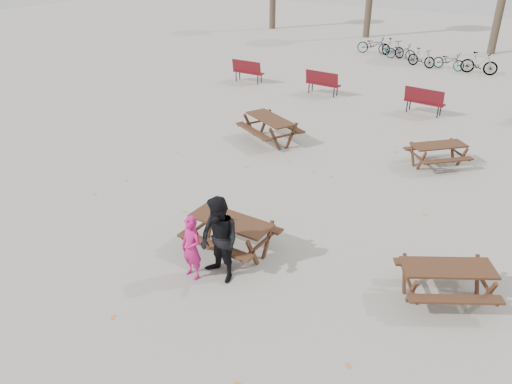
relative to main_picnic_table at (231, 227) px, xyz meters
The scene contains 13 objects.
ground 0.59m from the main_picnic_table, ahead, with size 80.00×80.00×0.00m, color gray.
main_picnic_table is the anchor object (origin of this frame).
food_tray 0.25m from the main_picnic_table, 79.69° to the right, with size 0.18×0.11×0.04m, color white.
bread_roll 0.28m from the main_picnic_table, 79.69° to the right, with size 0.14×0.06×0.05m, color tan.
soda_bottle 0.28m from the main_picnic_table, 103.07° to the right, with size 0.07×0.07×0.17m.
child 1.18m from the main_picnic_table, 95.59° to the right, with size 0.50×0.33×1.37m, color #C4186F.
adult 1.04m from the main_picnic_table, 67.19° to the right, with size 0.87×0.68×1.80m, color black.
picnic_table_east 4.41m from the main_picnic_table, 11.27° to the left, with size 1.67×1.35×0.72m, color #392114, non-canonical shape.
picnic_table_north 6.53m from the main_picnic_table, 113.90° to the left, with size 1.90×1.53×0.82m, color #392114, non-canonical shape.
picnic_table_far 7.42m from the main_picnic_table, 69.84° to the left, with size 1.58×1.27×0.68m, color #392114, non-canonical shape.
park_bench_row 12.13m from the main_picnic_table, 96.32° to the left, with size 13.68×2.00×1.03m.
bicycle_row 20.06m from the main_picnic_table, 95.82° to the left, with size 7.91×2.62×1.05m.
fallen_leaves 2.62m from the main_picnic_table, 78.69° to the left, with size 11.00×11.00×0.01m, color orange, non-canonical shape.
Camera 1 is at (5.38, -7.38, 6.18)m, focal length 35.00 mm.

